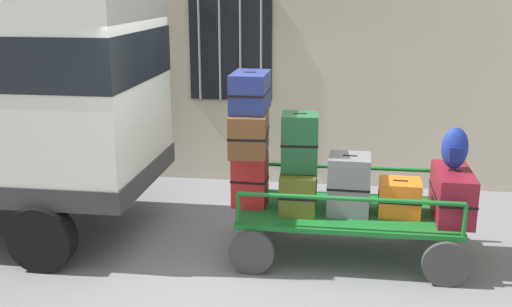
% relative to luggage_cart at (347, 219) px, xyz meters
% --- Properties ---
extents(ground_plane, '(40.00, 40.00, 0.00)m').
position_rel_luggage_cart_xyz_m(ground_plane, '(-1.08, -0.11, -0.42)').
color(ground_plane, slate).
extents(building_wall, '(12.00, 0.38, 5.00)m').
position_rel_luggage_cart_xyz_m(building_wall, '(-1.08, 2.61, 2.08)').
color(building_wall, '#BCB29E').
rests_on(building_wall, ground).
extents(luggage_cart, '(2.39, 1.27, 0.52)m').
position_rel_luggage_cart_xyz_m(luggage_cart, '(0.00, 0.00, 0.00)').
color(luggage_cart, '#146023').
rests_on(luggage_cart, ground).
extents(cart_railing, '(2.26, 1.13, 0.35)m').
position_rel_luggage_cart_xyz_m(cart_railing, '(-0.00, -0.00, 0.39)').
color(cart_railing, '#146023').
rests_on(cart_railing, luggage_cart).
extents(suitcase_left_bottom, '(0.39, 0.31, 0.62)m').
position_rel_luggage_cart_xyz_m(suitcase_left_bottom, '(-1.07, 0.00, 0.40)').
color(suitcase_left_bottom, '#B21E1E').
rests_on(suitcase_left_bottom, luggage_cart).
extents(suitcase_left_middle, '(0.44, 0.69, 0.44)m').
position_rel_luggage_cart_xyz_m(suitcase_left_middle, '(-1.07, -0.04, 0.93)').
color(suitcase_left_middle, brown).
rests_on(suitcase_left_middle, suitcase_left_bottom).
extents(suitcase_left_top, '(0.38, 0.63, 0.42)m').
position_rel_luggage_cart_xyz_m(suitcase_left_top, '(-1.07, 0.04, 1.36)').
color(suitcase_left_top, navy).
rests_on(suitcase_left_top, suitcase_left_middle).
extents(suitcase_midleft_bottom, '(0.40, 0.67, 0.44)m').
position_rel_luggage_cart_xyz_m(suitcase_midleft_bottom, '(-0.54, -0.01, 0.31)').
color(suitcase_midleft_bottom, '#4C5119').
rests_on(suitcase_midleft_bottom, luggage_cart).
extents(suitcase_midleft_middle, '(0.41, 0.42, 0.62)m').
position_rel_luggage_cart_xyz_m(suitcase_midleft_middle, '(-0.54, 0.00, 0.84)').
color(suitcase_midleft_middle, '#194C28').
rests_on(suitcase_midleft_middle, suitcase_midleft_bottom).
extents(suitcase_center_bottom, '(0.46, 0.46, 0.63)m').
position_rel_luggage_cart_xyz_m(suitcase_center_bottom, '(0.00, -0.04, 0.41)').
color(suitcase_center_bottom, slate).
rests_on(suitcase_center_bottom, luggage_cart).
extents(suitcase_midright_bottom, '(0.46, 0.41, 0.38)m').
position_rel_luggage_cart_xyz_m(suitcase_midright_bottom, '(0.54, -0.03, 0.28)').
color(suitcase_midright_bottom, orange).
rests_on(suitcase_midright_bottom, luggage_cart).
extents(suitcase_right_bottom, '(0.38, 0.86, 0.51)m').
position_rel_luggage_cart_xyz_m(suitcase_right_bottom, '(1.07, -0.02, 0.35)').
color(suitcase_right_bottom, maroon).
rests_on(suitcase_right_bottom, luggage_cart).
extents(backpack, '(0.27, 0.22, 0.44)m').
position_rel_luggage_cart_xyz_m(backpack, '(1.07, 0.03, 0.82)').
color(backpack, navy).
rests_on(backpack, suitcase_right_bottom).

